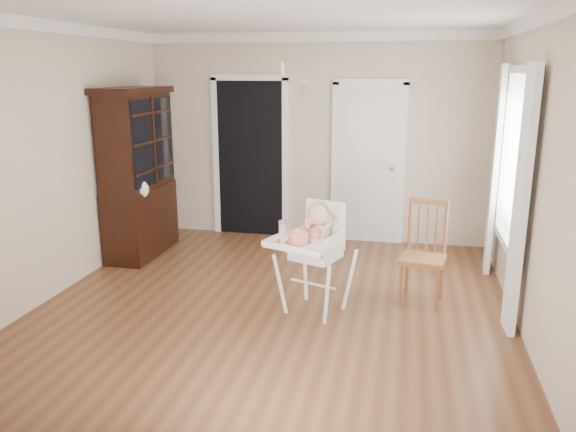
% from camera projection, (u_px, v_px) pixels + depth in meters
% --- Properties ---
extents(floor, '(5.00, 5.00, 0.00)m').
position_uv_depth(floor, '(272.00, 310.00, 5.39)').
color(floor, '#59321E').
rests_on(floor, ground).
extents(ceiling, '(5.00, 5.00, 0.00)m').
position_uv_depth(ceiling, '(269.00, 13.00, 4.71)').
color(ceiling, white).
rests_on(ceiling, wall_back).
extents(wall_back, '(4.50, 0.00, 4.50)m').
position_uv_depth(wall_back, '(316.00, 139.00, 7.42)').
color(wall_back, '#C4B199').
rests_on(wall_back, floor).
extents(wall_left, '(0.00, 5.00, 5.00)m').
position_uv_depth(wall_left, '(49.00, 163.00, 5.51)').
color(wall_left, '#C4B199').
rests_on(wall_left, floor).
extents(wall_right, '(0.00, 5.00, 5.00)m').
position_uv_depth(wall_right, '(537.00, 181.00, 4.59)').
color(wall_right, '#C4B199').
rests_on(wall_right, floor).
extents(crown_molding, '(4.50, 5.00, 0.12)m').
position_uv_depth(crown_molding, '(269.00, 20.00, 4.73)').
color(crown_molding, white).
rests_on(crown_molding, ceiling).
extents(doorway, '(1.06, 0.05, 2.22)m').
position_uv_depth(doorway, '(250.00, 155.00, 7.65)').
color(doorway, black).
rests_on(doorway, wall_back).
extents(closet_door, '(0.96, 0.09, 2.13)m').
position_uv_depth(closet_door, '(368.00, 165.00, 7.34)').
color(closet_door, white).
rests_on(closet_door, wall_back).
extents(window_right, '(0.13, 1.84, 2.30)m').
position_uv_depth(window_right, '(511.00, 172.00, 5.38)').
color(window_right, white).
rests_on(window_right, wall_right).
extents(high_chair, '(0.82, 0.91, 1.07)m').
position_uv_depth(high_chair, '(316.00, 245.00, 5.20)').
color(high_chair, white).
rests_on(high_chair, floor).
extents(baby, '(0.29, 0.29, 0.46)m').
position_uv_depth(baby, '(317.00, 229.00, 5.19)').
color(baby, beige).
rests_on(baby, high_chair).
extents(cake, '(0.24, 0.24, 0.11)m').
position_uv_depth(cake, '(298.00, 237.00, 4.98)').
color(cake, silver).
rests_on(cake, high_chair).
extents(sippy_cup, '(0.08, 0.08, 0.18)m').
position_uv_depth(sippy_cup, '(283.00, 228.00, 5.18)').
color(sippy_cup, pink).
rests_on(sippy_cup, high_chair).
extents(china_cabinet, '(0.54, 1.21, 2.04)m').
position_uv_depth(china_cabinet, '(139.00, 173.00, 6.81)').
color(china_cabinet, black).
rests_on(china_cabinet, floor).
extents(dining_chair, '(0.48, 0.48, 1.01)m').
position_uv_depth(dining_chair, '(424.00, 255.00, 5.50)').
color(dining_chair, brown).
rests_on(dining_chair, floor).
extents(streamer, '(0.14, 0.48, 0.15)m').
position_uv_depth(streamer, '(283.00, 69.00, 5.69)').
color(streamer, pink).
rests_on(streamer, ceiling).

